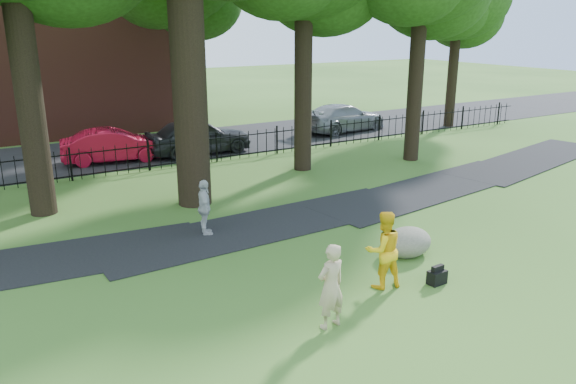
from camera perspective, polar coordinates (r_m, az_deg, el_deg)
ground at (r=13.21m, az=2.07°, el=-9.28°), size 120.00×120.00×0.00m
footpath at (r=16.76m, az=-2.27°, el=-3.43°), size 36.07×3.85×0.03m
street at (r=27.36m, az=-16.40°, el=3.94°), size 80.00×7.00×0.02m
iron_fence at (r=23.46m, az=-14.00°, el=3.55°), size 44.00×0.04×1.20m
woman at (r=11.12m, az=4.37°, el=-9.53°), size 0.69×0.50×1.77m
man at (r=12.87m, az=9.67°, el=-5.80°), size 1.00×0.84×1.82m
pedestrian at (r=15.95m, az=-8.47°, el=-1.60°), size 0.62×1.02×1.62m
boulder at (r=14.92m, az=12.04°, el=-4.81°), size 1.65×1.47×0.79m
backpack at (r=13.57m, az=14.90°, el=-8.36°), size 0.45×0.29×0.32m
red_bag at (r=15.08m, az=11.24°, el=-5.70°), size 0.37×0.28×0.22m
red_sedan at (r=25.36m, az=-17.29°, el=4.54°), size 4.52×2.16×1.43m
grey_car at (r=26.01m, az=-9.11°, el=5.61°), size 4.78×1.93×1.63m
silver_car at (r=31.27m, az=5.64°, el=7.52°), size 5.41×2.77×1.50m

